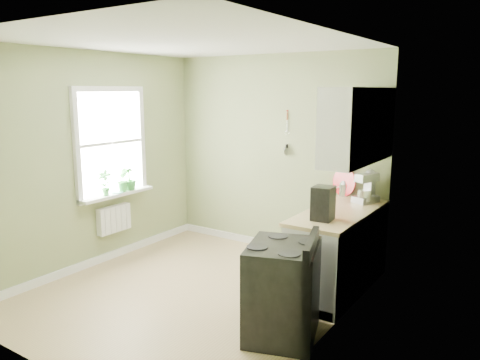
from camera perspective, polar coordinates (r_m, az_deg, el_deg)
The scene contains 21 objects.
floor at distance 5.40m, azimuth -5.74°, elevation -13.54°, with size 3.20×3.60×0.02m, color tan.
ceiling at distance 4.95m, azimuth -6.36°, elevation 16.51°, with size 3.20×3.60×0.02m, color white.
wall_back at distance 6.48m, azimuth 4.26°, elevation 3.14°, with size 3.20×0.02×2.70m, color #939E6C.
wall_left at distance 6.14m, azimuth -17.67°, elevation 2.23°, with size 0.02×3.60×2.70m, color #939E6C.
wall_right at distance 4.17m, azimuth 11.24°, elevation -1.36°, with size 0.02×3.60×2.70m, color #939E6C.
base_cabinets at distance 5.43m, azimuth 11.95°, elevation -8.56°, with size 0.60×1.60×0.87m, color silver.
countertop at distance 5.30m, azimuth 12.04°, elevation -3.89°, with size 0.64×1.60×0.04m, color tan.
upper_cabinets at distance 5.19m, azimuth 14.27°, elevation 6.47°, with size 0.35×1.40×0.80m, color silver.
window at distance 6.29m, azimuth -15.49°, elevation 4.38°, with size 0.06×1.14×1.44m.
window_sill at distance 6.34m, azimuth -14.75°, elevation -1.68°, with size 0.18×1.14×0.04m, color white.
radiator at distance 6.41m, azimuth -15.13°, elevation -4.60°, with size 0.12×0.50×0.35m, color white.
wall_utensils at distance 6.33m, azimuth 5.73°, elevation 4.89°, with size 0.02×0.14×0.58m.
stove at distance 4.36m, azimuth 5.24°, elevation -13.23°, with size 0.82×0.86×0.99m.
stand_mixer at distance 5.74m, azimuth 15.18°, elevation -1.02°, with size 0.29×0.35×0.39m.
kettle at distance 6.01m, azimuth 12.52°, elevation -1.02°, with size 0.19×0.11×0.19m.
coffee_maker at distance 4.85m, azimuth 10.06°, elevation -2.91°, with size 0.22×0.24×0.35m.
red_tray at distance 5.99m, azimuth 12.57°, elevation -0.24°, with size 0.36×0.36×0.02m, color #AA0307.
jar at distance 5.13m, azimuth 10.08°, elevation -3.56°, with size 0.08×0.08×0.09m.
plant_a at distance 6.17m, azimuth -16.16°, elevation -0.32°, with size 0.18×0.12×0.33m, color #307F32.
plant_b at distance 6.36m, azimuth -14.14°, elevation 0.00°, with size 0.17×0.14×0.31m, color #307F32.
plant_c at distance 6.44m, azimuth -13.30°, elevation 0.17°, with size 0.17×0.17×0.31m, color #307F32.
Camera 1 is at (3.16, -3.78, 2.22)m, focal length 35.00 mm.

